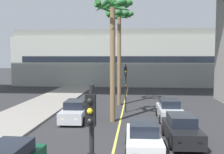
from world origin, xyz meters
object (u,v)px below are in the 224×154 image
object	(u,v)px
car_queue_third	(181,130)
traffic_light_median_far	(126,82)
traffic_light_median_near	(91,146)
palm_tree_near_median	(119,28)
car_queue_fourth	(143,139)
car_queue_second	(169,110)
car_queue_fifth	(75,112)
palm_tree_mid_median	(113,24)

from	to	relation	value
car_queue_third	traffic_light_median_far	xyz separation A→B (m)	(-3.46, 7.76, 1.99)
traffic_light_median_near	palm_tree_near_median	size ratio (longest dim) A/B	0.45
car_queue_fourth	traffic_light_median_near	world-z (taller)	traffic_light_median_near
car_queue_second	traffic_light_median_far	bearing A→B (deg)	147.28
car_queue_third	palm_tree_near_median	xyz separation A→B (m)	(-4.25, 11.31, 7.00)
car_queue_fifth	traffic_light_median_near	xyz separation A→B (m)	(3.47, -13.33, 1.99)
car_queue_second	palm_tree_near_median	xyz separation A→B (m)	(-4.27, 5.80, 7.00)
traffic_light_median_far	car_queue_fourth	bearing A→B (deg)	-82.61
traffic_light_median_near	traffic_light_median_far	world-z (taller)	same
palm_tree_mid_median	palm_tree_near_median	bearing A→B (deg)	89.53
car_queue_second	car_queue_fourth	distance (m)	7.70
car_queue_fifth	car_queue_second	bearing A→B (deg)	8.64
traffic_light_median_near	palm_tree_mid_median	distance (m)	14.16
palm_tree_mid_median	car_queue_fifth	bearing A→B (deg)	-178.63
traffic_light_median_near	car_queue_second	bearing A→B (deg)	75.47
traffic_light_median_near	palm_tree_mid_median	xyz separation A→B (m)	(-0.59, 13.40, 4.53)
car_queue_second	palm_tree_near_median	size ratio (longest dim) A/B	0.44
traffic_light_median_far	traffic_light_median_near	bearing A→B (deg)	-90.86
palm_tree_near_median	car_queue_fourth	bearing A→B (deg)	-81.22
car_queue_fourth	palm_tree_near_median	distance (m)	15.05
car_queue_third	palm_tree_mid_median	bearing A→B (deg)	133.78
car_queue_fifth	palm_tree_mid_median	size ratio (longest dim) A/B	0.46
car_queue_fifth	palm_tree_mid_median	xyz separation A→B (m)	(2.88, 0.07, 6.53)
traffic_light_median_far	palm_tree_near_median	size ratio (longest dim) A/B	0.45
car_queue_second	car_queue_fifth	xyz separation A→B (m)	(-7.21, -1.10, 0.00)
car_queue_second	traffic_light_median_far	distance (m)	4.60
car_queue_second	palm_tree_near_median	distance (m)	10.04
car_queue_fifth	palm_tree_near_median	xyz separation A→B (m)	(2.94, 6.89, 7.00)
car_queue_second	car_queue_third	bearing A→B (deg)	-90.30
car_queue_fourth	car_queue_third	bearing A→B (deg)	39.92
palm_tree_near_median	palm_tree_mid_median	xyz separation A→B (m)	(-0.06, -6.82, -0.47)
car_queue_fourth	car_queue_fifth	size ratio (longest dim) A/B	1.00
car_queue_second	traffic_light_median_far	xyz separation A→B (m)	(-3.49, 2.24, 1.99)
traffic_light_median_far	palm_tree_mid_median	world-z (taller)	palm_tree_mid_median
car_queue_fourth	traffic_light_median_far	bearing A→B (deg)	97.39
car_queue_third	car_queue_fifth	distance (m)	8.43
car_queue_third	traffic_light_median_near	world-z (taller)	traffic_light_median_near
car_queue_fifth	traffic_light_median_far	size ratio (longest dim) A/B	0.99
car_queue_third	car_queue_fourth	size ratio (longest dim) A/B	1.01
traffic_light_median_far	palm_tree_mid_median	size ratio (longest dim) A/B	0.46
car_queue_fifth	traffic_light_median_far	bearing A→B (deg)	41.86
car_queue_second	palm_tree_mid_median	distance (m)	7.90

